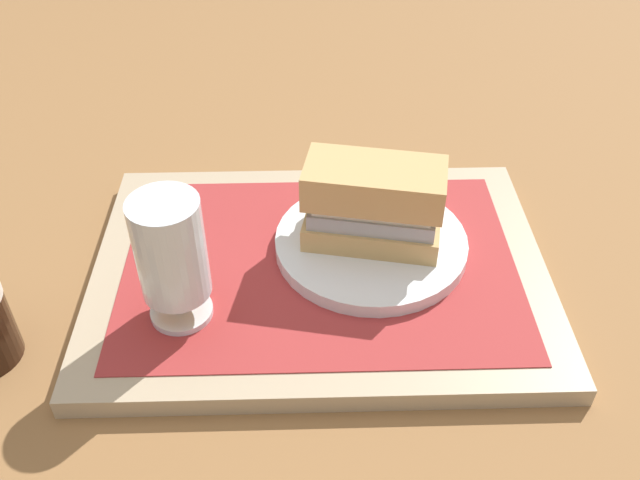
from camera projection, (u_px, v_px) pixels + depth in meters
The scene contains 6 objects.
ground_plane at pixel (320, 278), 0.69m from camera, with size 3.00×3.00×0.00m, color olive.
tray at pixel (320, 271), 0.68m from camera, with size 0.44×0.32×0.02m, color tan.
placemat at pixel (320, 263), 0.68m from camera, with size 0.38×0.27×0.00m, color #9E2D2D.
plate at pixel (371, 243), 0.69m from camera, with size 0.19×0.19×0.01m, color white.
sandwich at pixel (370, 203), 0.66m from camera, with size 0.14×0.09×0.08m.
beer_glass at pixel (172, 258), 0.58m from camera, with size 0.06×0.06×0.12m.
Camera 1 is at (0.01, 0.50, 0.48)m, focal length 38.97 mm.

